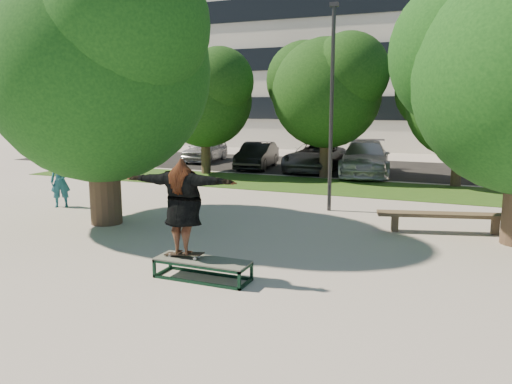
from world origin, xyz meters
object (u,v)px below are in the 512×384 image
at_px(tree_left, 98,58).
at_px(lamppost, 332,107).
at_px(grind_box, 203,269).
at_px(car_silver_a, 205,149).
at_px(car_dark, 257,155).
at_px(bench, 445,216).
at_px(bystander, 60,181).
at_px(car_silver_b, 365,158).
at_px(car_grey, 315,157).

bearing_deg(tree_left, lamppost, 36.42).
bearing_deg(grind_box, tree_left, 147.08).
relative_size(grind_box, car_silver_a, 0.44).
bearing_deg(car_dark, bench, -55.58).
distance_m(tree_left, car_dark, 13.17).
relative_size(tree_left, lamppost, 1.16).
distance_m(bystander, car_silver_a, 13.44).
distance_m(lamppost, car_silver_a, 14.74).
xyz_separation_m(bench, car_silver_b, (-3.88, 10.04, 0.36)).
bearing_deg(tree_left, bench, 15.25).
bearing_deg(car_dark, bystander, -107.99).
relative_size(car_grey, car_silver_b, 0.92).
distance_m(grind_box, bench, 6.72).
height_order(bench, car_silver_a, car_silver_a).
height_order(grind_box, car_grey, car_grey).
bearing_deg(grind_box, bench, 53.33).
bearing_deg(bystander, bench, -26.79).
bearing_deg(car_grey, bench, -58.91).
relative_size(bystander, bench, 0.49).
relative_size(lamppost, bystander, 3.72).
distance_m(car_silver_a, car_silver_b, 9.72).
relative_size(bystander, car_dark, 0.40).
height_order(bystander, car_grey, bystander).
distance_m(grind_box, car_silver_b, 15.44).
relative_size(tree_left, grind_box, 3.95).
bearing_deg(car_dark, car_grey, -3.75).
xyz_separation_m(lamppost, car_silver_b, (-0.50, 8.50, -2.37)).
bearing_deg(car_silver_b, car_dark, 168.41).
height_order(lamppost, car_silver_a, lamppost).
xyz_separation_m(lamppost, bystander, (-8.00, -2.74, -2.33)).
relative_size(tree_left, car_silver_a, 1.74).
distance_m(tree_left, car_grey, 13.56).
height_order(lamppost, bystander, lamppost).
relative_size(car_silver_a, car_dark, 1.00).
height_order(car_silver_a, car_dark, car_silver_a).
height_order(tree_left, bench, tree_left).
xyz_separation_m(bystander, car_silver_b, (7.50, 11.24, -0.04)).
xyz_separation_m(bench, car_grey, (-6.38, 10.47, 0.26)).
xyz_separation_m(lamppost, car_silver_a, (-10.00, 10.55, -2.46)).
bearing_deg(car_silver_a, bystander, -88.54).
bearing_deg(car_grey, tree_left, -100.40).
height_order(bystander, car_silver_b, bystander).
height_order(bystander, car_dark, bystander).
distance_m(lamppost, car_dark, 10.86).
bearing_deg(tree_left, car_silver_b, 68.88).
bearing_deg(car_silver_b, car_silver_a, 158.33).
xyz_separation_m(tree_left, car_dark, (-0.71, 12.61, -3.75)).
bearing_deg(lamppost, bystander, -161.12).
xyz_separation_m(tree_left, lamppost, (5.29, 3.91, -1.27)).
height_order(bystander, car_silver_a, bystander).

